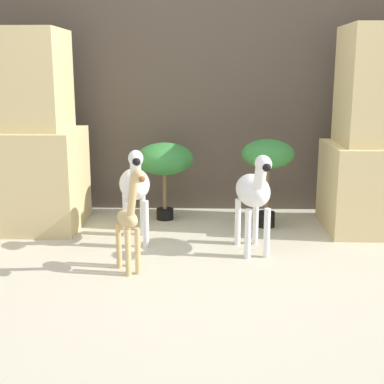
{
  "coord_description": "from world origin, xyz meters",
  "views": [
    {
      "loc": [
        0.03,
        -2.86,
        1.17
      ],
      "look_at": [
        -0.07,
        0.61,
        0.38
      ],
      "focal_mm": 50.0,
      "sensor_mm": 36.0,
      "label": 1
    }
  ],
  "objects_px": {
    "potted_palm_back": "(164,161)",
    "giraffe_figurine": "(130,218)",
    "zebra_right": "(254,191)",
    "potted_palm_front": "(268,158)",
    "zebra_left": "(135,185)"
  },
  "relations": [
    {
      "from": "potted_palm_back",
      "to": "giraffe_figurine",
      "type": "bearing_deg",
      "value": -95.35
    },
    {
      "from": "giraffe_figurine",
      "to": "zebra_right",
      "type": "bearing_deg",
      "value": 27.67
    },
    {
      "from": "potted_palm_front",
      "to": "zebra_right",
      "type": "bearing_deg",
      "value": -104.17
    },
    {
      "from": "zebra_right",
      "to": "zebra_left",
      "type": "relative_size",
      "value": 1.0
    },
    {
      "from": "giraffe_figurine",
      "to": "potted_palm_front",
      "type": "height_order",
      "value": "potted_palm_front"
    },
    {
      "from": "giraffe_figurine",
      "to": "potted_palm_back",
      "type": "relative_size",
      "value": 1.04
    },
    {
      "from": "giraffe_figurine",
      "to": "potted_palm_front",
      "type": "xyz_separation_m",
      "value": [
        0.9,
        0.99,
        0.19
      ]
    },
    {
      "from": "zebra_right",
      "to": "giraffe_figurine",
      "type": "xyz_separation_m",
      "value": [
        -0.75,
        -0.39,
        -0.08
      ]
    },
    {
      "from": "giraffe_figurine",
      "to": "potted_palm_front",
      "type": "bearing_deg",
      "value": 47.75
    },
    {
      "from": "zebra_left",
      "to": "potted_palm_front",
      "type": "bearing_deg",
      "value": 23.85
    },
    {
      "from": "potted_palm_back",
      "to": "zebra_left",
      "type": "bearing_deg",
      "value": -104.44
    },
    {
      "from": "zebra_right",
      "to": "potted_palm_back",
      "type": "relative_size",
      "value": 1.1
    },
    {
      "from": "zebra_right",
      "to": "potted_palm_front",
      "type": "bearing_deg",
      "value": 75.83
    },
    {
      "from": "zebra_left",
      "to": "potted_palm_back",
      "type": "distance_m",
      "value": 0.62
    },
    {
      "from": "zebra_left",
      "to": "potted_palm_front",
      "type": "height_order",
      "value": "zebra_left"
    }
  ]
}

